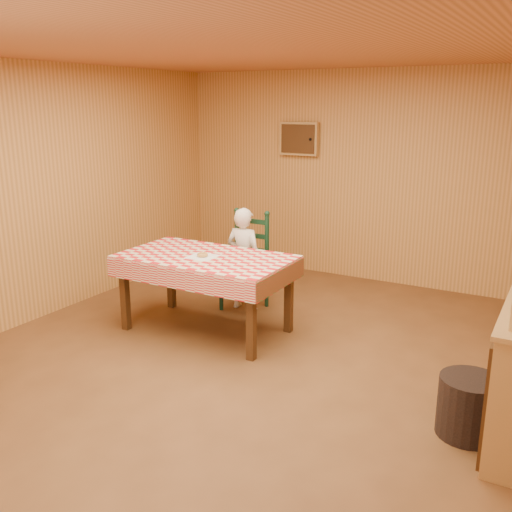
{
  "coord_description": "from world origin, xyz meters",
  "views": [
    {
      "loc": [
        2.26,
        -3.83,
        2.19
      ],
      "look_at": [
        0.0,
        0.2,
        0.95
      ],
      "focal_mm": 40.0,
      "sensor_mm": 36.0,
      "label": 1
    }
  ],
  "objects": [
    {
      "name": "ladder_chair",
      "position": [
        -0.76,
        1.34,
        0.5
      ],
      "size": [
        0.44,
        0.4,
        1.08
      ],
      "color": "black",
      "rests_on": "ground"
    },
    {
      "name": "storage_bin",
      "position": [
        1.83,
        -0.11,
        0.21
      ],
      "size": [
        0.42,
        0.42,
        0.42
      ],
      "primitive_type": "cylinder",
      "rotation": [
        0.0,
        0.0,
        -0.0
      ],
      "color": "black",
      "rests_on": "ground"
    },
    {
      "name": "seated_child",
      "position": [
        -0.76,
        1.28,
        0.56
      ],
      "size": [
        0.41,
        0.27,
        1.12
      ],
      "primitive_type": "imported",
      "rotation": [
        0.0,
        0.0,
        3.14
      ],
      "color": "white",
      "rests_on": "ground"
    },
    {
      "name": "ground",
      "position": [
        0.0,
        0.0,
        0.0
      ],
      "size": [
        6.0,
        6.0,
        0.0
      ],
      "primitive_type": "plane",
      "color": "brown",
      "rests_on": "ground"
    },
    {
      "name": "napkin",
      "position": [
        -0.76,
        0.5,
        0.77
      ],
      "size": [
        0.27,
        0.27,
        0.0
      ],
      "primitive_type": "cube",
      "rotation": [
        0.0,
        0.0,
        0.03
      ],
      "color": "white",
      "rests_on": "dining_table"
    },
    {
      "name": "cabin_walls",
      "position": [
        -0.0,
        0.53,
        1.83
      ],
      "size": [
        5.1,
        6.05,
        2.65
      ],
      "color": "#C58C47",
      "rests_on": "ground"
    },
    {
      "name": "donut",
      "position": [
        -0.76,
        0.5,
        0.79
      ],
      "size": [
        0.14,
        0.14,
        0.04
      ],
      "primitive_type": "torus",
      "rotation": [
        0.0,
        0.0,
        -0.43
      ],
      "color": "#C49146",
      "rests_on": "napkin"
    },
    {
      "name": "dining_table",
      "position": [
        -0.76,
        0.55,
        0.69
      ],
      "size": [
        1.66,
        0.96,
        0.77
      ],
      "color": "#452912",
      "rests_on": "ground"
    }
  ]
}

